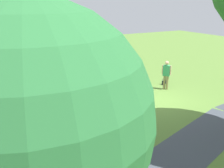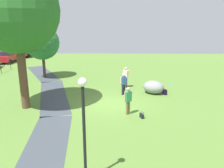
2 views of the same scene
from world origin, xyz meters
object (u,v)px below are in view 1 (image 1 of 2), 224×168
at_px(handbag_on_grass, 164,82).
at_px(backpack_by_boulder, 85,82).
at_px(woman_with_handbag, 166,73).
at_px(man_near_boulder, 71,88).
at_px(young_tree_near_path, 37,119).
at_px(frisbee_on_grass, 33,87).
at_px(lawn_boulder, 85,82).
at_px(passerby_on_path, 110,84).

bearing_deg(handbag_on_grass, backpack_by_boulder, -26.73).
xyz_separation_m(woman_with_handbag, man_near_boulder, (5.56, -0.05, 0.03)).
bearing_deg(young_tree_near_path, handbag_on_grass, -138.22).
distance_m(handbag_on_grass, frisbee_on_grass, 7.71).
xyz_separation_m(handbag_on_grass, frisbee_on_grass, (7.01, -3.20, -0.13)).
distance_m(woman_with_handbag, backpack_by_boulder, 4.74).
bearing_deg(backpack_by_boulder, frisbee_on_grass, -21.10).
height_order(man_near_boulder, handbag_on_grass, man_near_boulder).
xyz_separation_m(young_tree_near_path, backpack_by_boulder, (-5.11, -10.45, -3.10)).
bearing_deg(woman_with_handbag, lawn_boulder, -27.26).
relative_size(lawn_boulder, handbag_on_grass, 5.59).
bearing_deg(frisbee_on_grass, woman_with_handbag, 148.65).
height_order(backpack_by_boulder, frisbee_on_grass, backpack_by_boulder).
xyz_separation_m(young_tree_near_path, handbag_on_grass, (-9.32, -8.33, -3.15)).
distance_m(man_near_boulder, frisbee_on_grass, 4.12).
xyz_separation_m(young_tree_near_path, frisbee_on_grass, (-2.31, -11.53, -3.28)).
relative_size(young_tree_near_path, passerby_on_path, 3.07).
distance_m(young_tree_near_path, handbag_on_grass, 12.90).
height_order(handbag_on_grass, frisbee_on_grass, handbag_on_grass).
bearing_deg(passerby_on_path, young_tree_near_path, 55.28).
relative_size(young_tree_near_path, handbag_on_grass, 13.76).
bearing_deg(young_tree_near_path, woman_with_handbag, -139.27).
xyz_separation_m(lawn_boulder, woman_with_handbag, (-4.04, 2.08, 0.47)).
distance_m(woman_with_handbag, frisbee_on_grass, 7.66).
height_order(lawn_boulder, woman_with_handbag, woman_with_handbag).
relative_size(passerby_on_path, handbag_on_grass, 4.49).
bearing_deg(passerby_on_path, woman_with_handbag, -177.41).
relative_size(man_near_boulder, frisbee_on_grass, 7.20).
xyz_separation_m(lawn_boulder, frisbee_on_grass, (2.45, -1.87, -0.47)).
bearing_deg(lawn_boulder, woman_with_handbag, 152.74).
bearing_deg(backpack_by_boulder, woman_with_handbag, 142.10).
height_order(young_tree_near_path, man_near_boulder, young_tree_near_path).
relative_size(passerby_on_path, backpack_by_boulder, 3.98).
bearing_deg(young_tree_near_path, man_near_boulder, -113.02).
bearing_deg(frisbee_on_grass, backpack_by_boulder, 158.90).
distance_m(young_tree_near_path, lawn_boulder, 11.13).
height_order(lawn_boulder, frisbee_on_grass, lawn_boulder).
bearing_deg(young_tree_near_path, passerby_on_path, -124.72).
bearing_deg(lawn_boulder, handbag_on_grass, 163.75).
xyz_separation_m(man_near_boulder, handbag_on_grass, (-6.08, -0.70, -0.83)).
xyz_separation_m(lawn_boulder, man_near_boulder, (1.52, 2.03, 0.50)).
bearing_deg(lawn_boulder, young_tree_near_path, 63.75).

